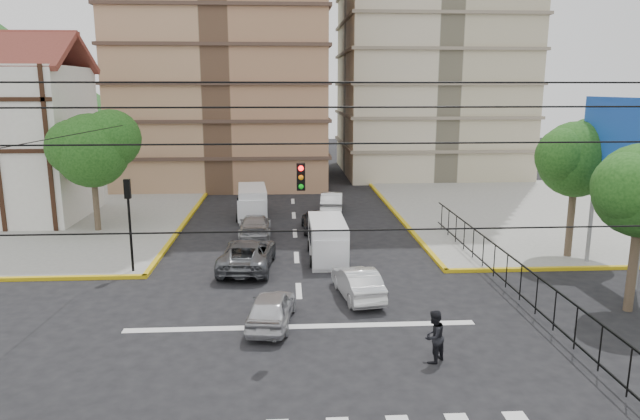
{
  "coord_description": "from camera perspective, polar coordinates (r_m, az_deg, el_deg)",
  "views": [
    {
      "loc": [
        -0.47,
        -18.51,
        8.67
      ],
      "look_at": [
        0.82,
        3.12,
        4.0
      ],
      "focal_mm": 32.0,
      "sensor_mm": 36.0,
      "label": 1
    }
  ],
  "objects": [
    {
      "name": "ground",
      "position": [
        20.45,
        -1.81,
        -12.93
      ],
      "size": [
        160.0,
        160.0,
        0.0
      ],
      "primitive_type": "plane",
      "color": "black",
      "rests_on": "ground"
    },
    {
      "name": "sidewalk_ne",
      "position": [
        44.46,
        24.09,
        -0.06
      ],
      "size": [
        26.0,
        26.0,
        0.15
      ],
      "primitive_type": "cube",
      "color": "gray",
      "rests_on": "ground"
    },
    {
      "name": "stop_line",
      "position": [
        21.54,
        -1.9,
        -11.57
      ],
      "size": [
        13.0,
        0.4,
        0.01
      ],
      "primitive_type": "cube",
      "color": "silver",
      "rests_on": "ground"
    },
    {
      "name": "tudor_building",
      "position": [
        42.88,
        -29.18,
        6.06
      ],
      "size": [
        10.8,
        8.05,
        12.23
      ],
      "color": "silver",
      "rests_on": "ground"
    },
    {
      "name": "park_fence",
      "position": [
        26.35,
        18.04,
        -7.67
      ],
      "size": [
        0.1,
        22.5,
        1.66
      ],
      "primitive_type": null,
      "color": "black",
      "rests_on": "ground"
    },
    {
      "name": "billboard",
      "position": [
        28.82,
        27.93,
        5.43
      ],
      "size": [
        0.36,
        6.2,
        8.1
      ],
      "color": "slate",
      "rests_on": "ground"
    },
    {
      "name": "tree_park_c",
      "position": [
        31.32,
        24.41,
        4.96
      ],
      "size": [
        4.65,
        3.8,
        7.25
      ],
      "color": "#473828",
      "rests_on": "ground"
    },
    {
      "name": "tree_tudor",
      "position": [
        36.53,
        -21.74,
        5.88
      ],
      "size": [
        5.39,
        4.4,
        7.43
      ],
      "color": "#473828",
      "rests_on": "ground"
    },
    {
      "name": "traffic_light_nw",
      "position": [
        27.88,
        -18.57,
        0.02
      ],
      "size": [
        0.28,
        0.22,
        4.4
      ],
      "color": "black",
      "rests_on": "ground"
    },
    {
      "name": "traffic_light_hanging",
      "position": [
        16.72,
        -1.74,
        2.62
      ],
      "size": [
        18.0,
        9.12,
        0.92
      ],
      "color": "black",
      "rests_on": "ground"
    },
    {
      "name": "van_right_lane",
      "position": [
        29.03,
        0.78,
        -3.18
      ],
      "size": [
        1.94,
        4.54,
        2.04
      ],
      "rotation": [
        0.0,
        0.0,
        0.01
      ],
      "color": "silver",
      "rests_on": "ground"
    },
    {
      "name": "van_left_lane",
      "position": [
        38.59,
        -6.8,
        0.63
      ],
      "size": [
        2.16,
        4.75,
        2.09
      ],
      "rotation": [
        0.0,
        0.0,
        0.08
      ],
      "color": "silver",
      "rests_on": "ground"
    },
    {
      "name": "car_silver_front_left",
      "position": [
        21.54,
        -4.89,
        -9.74
      ],
      "size": [
        2.02,
        4.0,
        1.31
      ],
      "primitive_type": "imported",
      "rotation": [
        0.0,
        0.0,
        3.01
      ],
      "color": "silver",
      "rests_on": "ground"
    },
    {
      "name": "car_white_front_right",
      "position": [
        24.16,
        3.78,
        -7.24
      ],
      "size": [
        1.97,
        4.15,
        1.31
      ],
      "primitive_type": "imported",
      "rotation": [
        0.0,
        0.0,
        3.29
      ],
      "color": "silver",
      "rests_on": "ground"
    },
    {
      "name": "car_grey_mid_left",
      "position": [
        28.07,
        -7.26,
        -4.38
      ],
      "size": [
        2.8,
        5.4,
        1.46
      ],
      "primitive_type": "imported",
      "rotation": [
        0.0,
        0.0,
        3.07
      ],
      "color": "#585B60",
      "rests_on": "ground"
    },
    {
      "name": "car_silver_rear_left",
      "position": [
        33.98,
        -6.52,
        -1.56
      ],
      "size": [
        1.96,
        4.59,
        1.32
      ],
      "primitive_type": "imported",
      "rotation": [
        0.0,
        0.0,
        3.17
      ],
      "color": "#AAAAAE",
      "rests_on": "ground"
    },
    {
      "name": "car_darkgrey_mid_right",
      "position": [
        35.0,
        -0.43,
        -1.03
      ],
      "size": [
        1.74,
        4.06,
        1.37
      ],
      "primitive_type": "imported",
      "rotation": [
        0.0,
        0.0,
        3.17
      ],
      "color": "#27272A",
      "rests_on": "ground"
    },
    {
      "name": "car_white_rear_right",
      "position": [
        40.62,
        1.19,
        0.85
      ],
      "size": [
        1.95,
        4.42,
        1.41
      ],
      "primitive_type": "imported",
      "rotation": [
        0.0,
        0.0,
        3.03
      ],
      "color": "silver",
      "rests_on": "ground"
    },
    {
      "name": "pedestrian_crosswalk",
      "position": [
        19.02,
        11.31,
        -12.3
      ],
      "size": [
        1.07,
        1.06,
        1.74
      ],
      "primitive_type": "imported",
      "rotation": [
        0.0,
        0.0,
        3.89
      ],
      "color": "black",
      "rests_on": "ground"
    }
  ]
}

